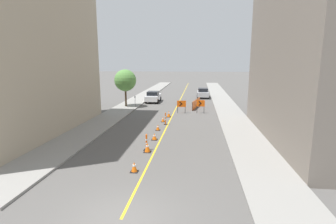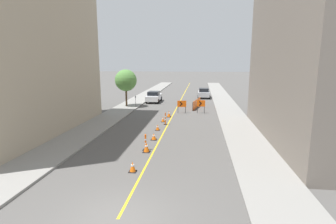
{
  "view_description": "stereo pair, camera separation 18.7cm",
  "coord_description": "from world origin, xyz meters",
  "px_view_note": "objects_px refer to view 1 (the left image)",
  "views": [
    {
      "loc": [
        2.79,
        -8.63,
        5.83
      ],
      "look_at": [
        -0.12,
        16.32,
        1.0
      ],
      "focal_mm": 28.0,
      "sensor_mm": 36.0,
      "label": 1
    },
    {
      "loc": [
        2.97,
        -8.61,
        5.83
      ],
      "look_at": [
        -0.12,
        16.32,
        1.0
      ],
      "focal_mm": 28.0,
      "sensor_mm": 36.0,
      "label": 2
    }
  ],
  "objects_px": {
    "delineator_post_front": "(146,143)",
    "arrow_barricade_primary": "(181,104)",
    "traffic_cone_second": "(147,147)",
    "parked_car_curb_mid": "(203,93)",
    "arrow_barricade_secondary": "(201,104)",
    "parked_car_curb_near": "(153,97)",
    "traffic_cone_third": "(154,137)",
    "delineator_post_rear": "(165,119)",
    "traffic_cone_farthest": "(169,114)",
    "traffic_cone_nearest": "(134,167)",
    "traffic_cone_fifth": "(163,119)",
    "street_tree_left_near": "(125,80)",
    "traffic_cone_fourth": "(158,128)"
  },
  "relations": [
    {
      "from": "delineator_post_front",
      "to": "arrow_barricade_primary",
      "type": "bearing_deg",
      "value": 83.59
    },
    {
      "from": "traffic_cone_second",
      "to": "parked_car_curb_mid",
      "type": "height_order",
      "value": "parked_car_curb_mid"
    },
    {
      "from": "arrow_barricade_secondary",
      "to": "parked_car_curb_near",
      "type": "distance_m",
      "value": 10.34
    },
    {
      "from": "traffic_cone_second",
      "to": "parked_car_curb_mid",
      "type": "relative_size",
      "value": 0.15
    },
    {
      "from": "arrow_barricade_primary",
      "to": "parked_car_curb_near",
      "type": "height_order",
      "value": "parked_car_curb_near"
    },
    {
      "from": "parked_car_curb_near",
      "to": "arrow_barricade_secondary",
      "type": "bearing_deg",
      "value": -48.79
    },
    {
      "from": "traffic_cone_third",
      "to": "delineator_post_rear",
      "type": "relative_size",
      "value": 0.44
    },
    {
      "from": "traffic_cone_farthest",
      "to": "arrow_barricade_primary",
      "type": "bearing_deg",
      "value": 62.19
    },
    {
      "from": "traffic_cone_nearest",
      "to": "traffic_cone_fifth",
      "type": "relative_size",
      "value": 1.15
    },
    {
      "from": "traffic_cone_fifth",
      "to": "arrow_barricade_secondary",
      "type": "bearing_deg",
      "value": 52.81
    },
    {
      "from": "traffic_cone_third",
      "to": "parked_car_curb_near",
      "type": "distance_m",
      "value": 18.98
    },
    {
      "from": "traffic_cone_second",
      "to": "delineator_post_rear",
      "type": "relative_size",
      "value": 0.56
    },
    {
      "from": "delineator_post_front",
      "to": "parked_car_curb_near",
      "type": "distance_m",
      "value": 21.33
    },
    {
      "from": "delineator_post_rear",
      "to": "traffic_cone_fifth",
      "type": "bearing_deg",
      "value": 108.61
    },
    {
      "from": "traffic_cone_fifth",
      "to": "arrow_barricade_primary",
      "type": "xyz_separation_m",
      "value": [
        1.51,
        4.64,
        0.78
      ]
    },
    {
      "from": "street_tree_left_near",
      "to": "parked_car_curb_mid",
      "type": "bearing_deg",
      "value": 45.23
    },
    {
      "from": "traffic_cone_third",
      "to": "arrow_barricade_secondary",
      "type": "distance_m",
      "value": 11.52
    },
    {
      "from": "traffic_cone_fourth",
      "to": "traffic_cone_fifth",
      "type": "distance_m",
      "value": 3.27
    },
    {
      "from": "traffic_cone_farthest",
      "to": "street_tree_left_near",
      "type": "relative_size",
      "value": 0.14
    },
    {
      "from": "traffic_cone_fourth",
      "to": "street_tree_left_near",
      "type": "height_order",
      "value": "street_tree_left_near"
    },
    {
      "from": "traffic_cone_nearest",
      "to": "street_tree_left_near",
      "type": "height_order",
      "value": "street_tree_left_near"
    },
    {
      "from": "traffic_cone_fifth",
      "to": "traffic_cone_nearest",
      "type": "bearing_deg",
      "value": -89.7
    },
    {
      "from": "traffic_cone_nearest",
      "to": "street_tree_left_near",
      "type": "distance_m",
      "value": 21.16
    },
    {
      "from": "arrow_barricade_secondary",
      "to": "delineator_post_front",
      "type": "bearing_deg",
      "value": -104.27
    },
    {
      "from": "delineator_post_front",
      "to": "parked_car_curb_mid",
      "type": "height_order",
      "value": "parked_car_curb_mid"
    },
    {
      "from": "traffic_cone_nearest",
      "to": "delineator_post_rear",
      "type": "xyz_separation_m",
      "value": [
        0.32,
        10.89,
        0.21
      ]
    },
    {
      "from": "traffic_cone_fifth",
      "to": "parked_car_curb_mid",
      "type": "bearing_deg",
      "value": 77.15
    },
    {
      "from": "traffic_cone_second",
      "to": "street_tree_left_near",
      "type": "bearing_deg",
      "value": 110.03
    },
    {
      "from": "traffic_cone_fifth",
      "to": "street_tree_left_near",
      "type": "relative_size",
      "value": 0.11
    },
    {
      "from": "traffic_cone_fifth",
      "to": "delineator_post_rear",
      "type": "relative_size",
      "value": 0.43
    },
    {
      "from": "traffic_cone_third",
      "to": "delineator_post_front",
      "type": "distance_m",
      "value": 2.42
    },
    {
      "from": "traffic_cone_third",
      "to": "arrow_barricade_primary",
      "type": "bearing_deg",
      "value": 82.84
    },
    {
      "from": "traffic_cone_third",
      "to": "traffic_cone_fourth",
      "type": "distance_m",
      "value": 2.81
    },
    {
      "from": "traffic_cone_third",
      "to": "traffic_cone_fifth",
      "type": "height_order",
      "value": "traffic_cone_third"
    },
    {
      "from": "arrow_barricade_primary",
      "to": "arrow_barricade_secondary",
      "type": "xyz_separation_m",
      "value": [
        2.18,
        0.22,
        0.05
      ]
    },
    {
      "from": "traffic_cone_farthest",
      "to": "street_tree_left_near",
      "type": "xyz_separation_m",
      "value": [
        -6.27,
        5.65,
        3.13
      ]
    },
    {
      "from": "traffic_cone_second",
      "to": "street_tree_left_near",
      "type": "relative_size",
      "value": 0.14
    },
    {
      "from": "street_tree_left_near",
      "to": "delineator_post_rear",
      "type": "bearing_deg",
      "value": -55.15
    },
    {
      "from": "traffic_cone_fourth",
      "to": "delineator_post_rear",
      "type": "bearing_deg",
      "value": 79.44
    },
    {
      "from": "traffic_cone_fifth",
      "to": "parked_car_curb_mid",
      "type": "distance_m",
      "value": 18.68
    },
    {
      "from": "arrow_barricade_secondary",
      "to": "parked_car_curb_mid",
      "type": "bearing_deg",
      "value": 89.04
    },
    {
      "from": "street_tree_left_near",
      "to": "traffic_cone_fifth",
      "type": "bearing_deg",
      "value": -53.21
    },
    {
      "from": "traffic_cone_nearest",
      "to": "traffic_cone_second",
      "type": "bearing_deg",
      "value": 88.26
    },
    {
      "from": "street_tree_left_near",
      "to": "traffic_cone_third",
      "type": "bearing_deg",
      "value": -66.43
    },
    {
      "from": "delineator_post_front",
      "to": "traffic_cone_fifth",
      "type": "bearing_deg",
      "value": 90.21
    },
    {
      "from": "parked_car_curb_near",
      "to": "parked_car_curb_mid",
      "type": "xyz_separation_m",
      "value": [
        7.31,
        5.6,
        0.0
      ]
    },
    {
      "from": "delineator_post_front",
      "to": "arrow_barricade_primary",
      "type": "relative_size",
      "value": 0.76
    },
    {
      "from": "traffic_cone_third",
      "to": "parked_car_curb_mid",
      "type": "relative_size",
      "value": 0.12
    },
    {
      "from": "traffic_cone_second",
      "to": "delineator_post_rear",
      "type": "bearing_deg",
      "value": 88.33
    },
    {
      "from": "delineator_post_front",
      "to": "parked_car_curb_near",
      "type": "height_order",
      "value": "parked_car_curb_near"
    }
  ]
}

